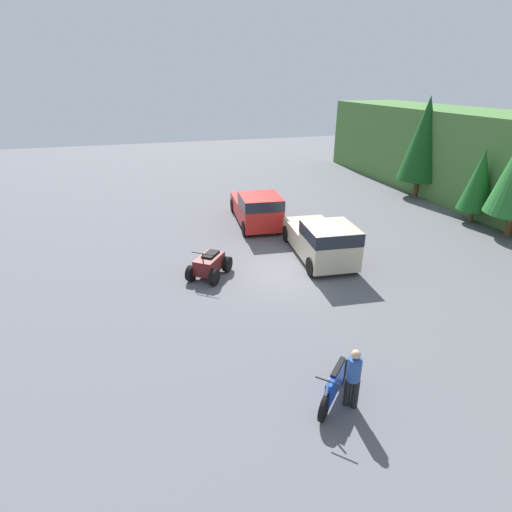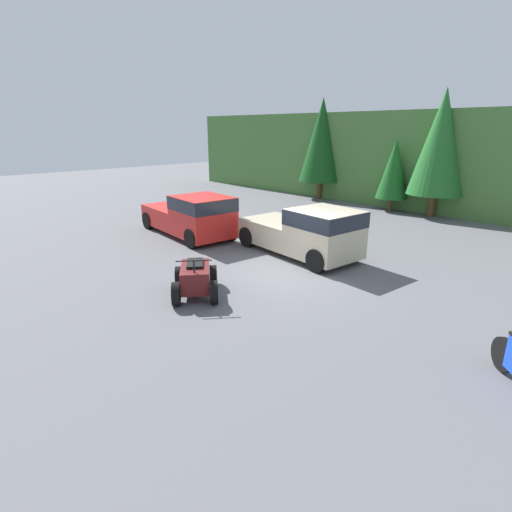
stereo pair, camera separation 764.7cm
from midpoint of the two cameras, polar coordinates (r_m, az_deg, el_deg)
The scene contains 8 objects.
ground_plane at distance 15.31m, azimuth 15.95°, elevation -0.97°, with size 80.00×80.00×0.00m, color #5B5B60.
tree_left at distance 29.29m, azimuth 30.07°, elevation 16.59°, with size 2.95×2.95×6.71m.
tree_mid_left at distance 25.40m, azimuth 37.70°, elevation 10.68°, with size 1.85×1.85×4.21m.
pickup_truck_red at distance 20.27m, azimuth 7.79°, elevation 8.98°, with size 5.58×2.64×1.96m.
pickup_truck_second at distance 16.49m, azimuth 20.25°, elevation 4.13°, with size 5.26×2.64×1.96m.
dirt_bike at distance 9.40m, azimuth 31.65°, elevation -18.06°, with size 1.62×1.62×1.17m.
quad_atv at distance 14.18m, azimuth 2.77°, elevation 0.20°, with size 2.37×2.22×1.27m.
rider_person at distance 9.21m, azimuth 35.14°, elevation -16.29°, with size 0.51×0.51×1.74m.
Camera 1 is at (14.54, -5.93, 7.76)m, focal length 28.00 mm.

